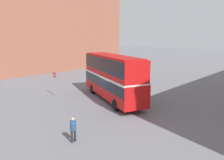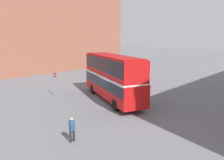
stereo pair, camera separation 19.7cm
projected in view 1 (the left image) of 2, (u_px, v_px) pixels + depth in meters
The scene contains 6 objects.
ground_plane at pixel (106, 102), 22.32m from camera, with size 240.00×240.00×0.00m, color slate.
building_row_left at pixel (55, 31), 46.66m from camera, with size 11.84×29.10×15.97m.
double_decker_bus at pixel (112, 75), 22.68m from camera, with size 10.89×6.74×4.68m.
pedestrian_foreground at pixel (73, 127), 13.53m from camera, with size 0.40×0.40×1.60m.
parked_car_kerb_near at pixel (124, 67), 42.83m from camera, with size 4.26×2.32×1.65m.
no_entry_sign at pixel (55, 80), 24.32m from camera, with size 0.61×0.08×2.70m.
Camera 1 is at (14.93, -15.48, 6.40)m, focal length 35.00 mm.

